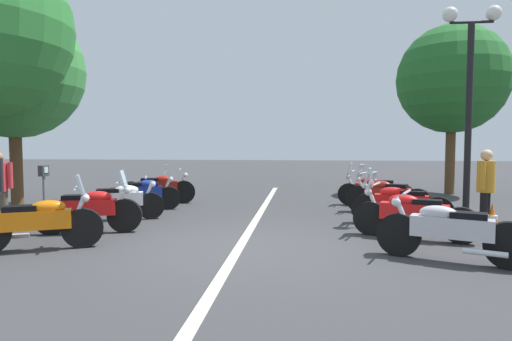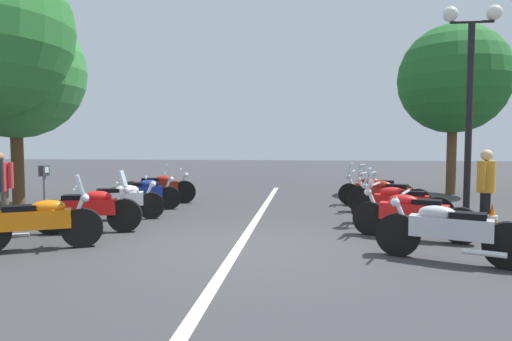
{
  "view_description": "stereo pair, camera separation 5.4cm",
  "coord_description": "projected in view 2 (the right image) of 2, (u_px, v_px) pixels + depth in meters",
  "views": [
    {
      "loc": [
        -6.84,
        -1.02,
        1.71
      ],
      "look_at": [
        2.58,
        0.0,
        1.13
      ],
      "focal_mm": 29.4,
      "sensor_mm": 36.0,
      "label": 1
    },
    {
      "loc": [
        -6.84,
        -1.08,
        1.71
      ],
      "look_at": [
        2.58,
        0.0,
        1.13
      ],
      "focal_mm": 29.4,
      "sensor_mm": 36.0,
      "label": 2
    }
  ],
  "objects": [
    {
      "name": "roadside_tree_0",
      "position": [
        454.0,
        79.0,
        14.34
      ],
      "size": [
        3.71,
        3.71,
        5.83
      ],
      "color": "brown",
      "rests_on": "ground_plane"
    },
    {
      "name": "bystander_1",
      "position": [
        486.0,
        185.0,
        8.01
      ],
      "size": [
        0.45,
        0.35,
        1.62
      ],
      "rotation": [
        0.0,
        0.0,
        0.94
      ],
      "color": "black",
      "rests_on": "ground_plane"
    },
    {
      "name": "motorcycle_right_row_1",
      "position": [
        412.0,
        214.0,
        7.58
      ],
      "size": [
        1.01,
        2.09,
        1.21
      ],
      "rotation": [
        0.0,
        0.0,
        1.2
      ],
      "color": "black",
      "rests_on": "ground_plane"
    },
    {
      "name": "traffic_cone_1",
      "position": [
        492.0,
        220.0,
        7.93
      ],
      "size": [
        0.36,
        0.36,
        0.61
      ],
      "color": "orange",
      "rests_on": "ground_plane"
    },
    {
      "name": "motorcycle_left_row_0",
      "position": [
        38.0,
        222.0,
        6.76
      ],
      "size": [
        1.05,
        1.88,
        1.22
      ],
      "rotation": [
        0.0,
        0.0,
        -1.11
      ],
      "color": "black",
      "rests_on": "ground_plane"
    },
    {
      "name": "motorcycle_left_row_1",
      "position": [
        90.0,
        209.0,
        8.1
      ],
      "size": [
        0.78,
        1.98,
        1.22
      ],
      "rotation": [
        0.0,
        0.0,
        -1.31
      ],
      "color": "black",
      "rests_on": "ground_plane"
    },
    {
      "name": "motorcycle_left_row_4",
      "position": [
        159.0,
        188.0,
        12.17
      ],
      "size": [
        0.84,
        2.12,
        1.01
      ],
      "rotation": [
        0.0,
        0.0,
        -1.3
      ],
      "color": "black",
      "rests_on": "ground_plane"
    },
    {
      "name": "ground_plane",
      "position": [
        239.0,
        247.0,
        7.01
      ],
      "size": [
        80.0,
        80.0,
        0.0
      ],
      "primitive_type": "plane",
      "color": "#38383A"
    },
    {
      "name": "motorcycle_left_row_3",
      "position": [
        143.0,
        193.0,
        10.98
      ],
      "size": [
        0.88,
        1.96,
        1.19
      ],
      "rotation": [
        0.0,
        0.0,
        -1.25
      ],
      "color": "black",
      "rests_on": "ground_plane"
    },
    {
      "name": "motorcycle_right_row_4",
      "position": [
        375.0,
        190.0,
        11.67
      ],
      "size": [
        0.84,
        2.07,
        1.2
      ],
      "rotation": [
        0.0,
        0.0,
        1.33
      ],
      "color": "black",
      "rests_on": "ground_plane"
    },
    {
      "name": "roadside_tree_1",
      "position": [
        14.0,
        70.0,
        11.39
      ],
      "size": [
        3.72,
        3.72,
        5.61
      ],
      "color": "brown",
      "rests_on": "ground_plane"
    },
    {
      "name": "motorcycle_right_row_0",
      "position": [
        449.0,
        231.0,
        6.09
      ],
      "size": [
        1.01,
        2.01,
        1.01
      ],
      "rotation": [
        0.0,
        0.0,
        1.18
      ],
      "color": "black",
      "rests_on": "ground_plane"
    },
    {
      "name": "lane_centre_stripe",
      "position": [
        258.0,
        217.0,
        9.91
      ],
      "size": [
        13.7,
        0.16,
        0.01
      ],
      "primitive_type": "cube",
      "color": "beige",
      "rests_on": "ground_plane"
    },
    {
      "name": "motorcycle_right_row_3",
      "position": [
        387.0,
        195.0,
        10.3
      ],
      "size": [
        1.08,
        1.95,
        1.23
      ],
      "rotation": [
        0.0,
        0.0,
        1.12
      ],
      "color": "black",
      "rests_on": "ground_plane"
    },
    {
      "name": "bystander_2",
      "position": [
        0.0,
        185.0,
        8.43
      ],
      "size": [
        0.32,
        0.51,
        1.57
      ],
      "rotation": [
        0.0,
        0.0,
        3.41
      ],
      "color": "brown",
      "rests_on": "ground_plane"
    },
    {
      "name": "street_lamp_twin_globe",
      "position": [
        470.0,
        75.0,
        9.08
      ],
      "size": [
        0.32,
        1.22,
        4.7
      ],
      "color": "black",
      "rests_on": "ground_plane"
    },
    {
      "name": "traffic_cone_0",
      "position": [
        84.0,
        200.0,
        10.79
      ],
      "size": [
        0.36,
        0.36,
        0.61
      ],
      "color": "orange",
      "rests_on": "ground_plane"
    },
    {
      "name": "motorcycle_right_row_2",
      "position": [
        400.0,
        204.0,
        8.87
      ],
      "size": [
        0.87,
        2.04,
        1.21
      ],
      "rotation": [
        0.0,
        0.0,
        1.3
      ],
      "color": "black",
      "rests_on": "ground_plane"
    },
    {
      "name": "parking_meter",
      "position": [
        45.0,
        184.0,
        8.61
      ],
      "size": [
        0.2,
        0.15,
        1.29
      ],
      "rotation": [
        0.0,
        0.0,
        -1.74
      ],
      "color": "slate",
      "rests_on": "ground_plane"
    },
    {
      "name": "motorcycle_left_row_2",
      "position": [
        120.0,
        201.0,
        9.5
      ],
      "size": [
        0.94,
        1.95,
        0.99
      ],
      "rotation": [
        0.0,
        0.0,
        -1.21
      ],
      "color": "black",
      "rests_on": "ground_plane"
    }
  ]
}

